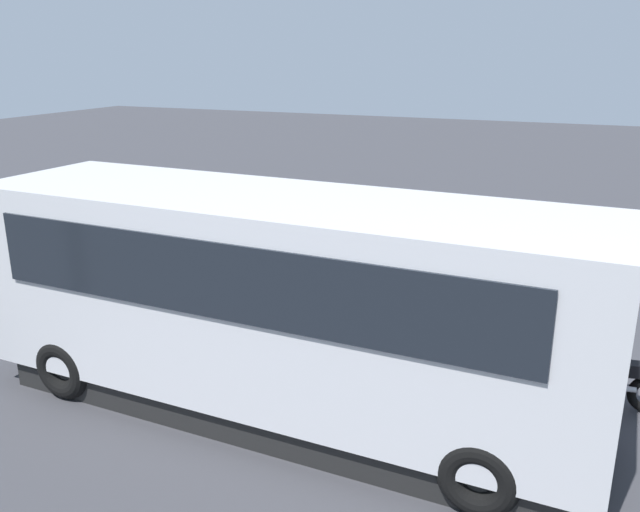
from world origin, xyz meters
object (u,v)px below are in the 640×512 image
spectator_left (426,302)px  spectator_centre (361,291)px  tour_bus (279,306)px  stunt_motorcycle (236,235)px  spectator_far_left (490,322)px  spectator_right (306,292)px  parked_motorcycle_silver (598,378)px  spectator_far_right (252,276)px

spectator_left → spectator_centre: size_ratio=0.96×
tour_bus → stunt_motorcycle: size_ratio=4.45×
spectator_far_left → spectator_right: spectator_right is taller
spectator_centre → stunt_motorcycle: (4.80, -3.88, -0.48)m
spectator_far_left → tour_bus: bearing=39.4°
spectator_far_left → parked_motorcycle_silver: spectator_far_left is taller
parked_motorcycle_silver → spectator_far_right: bearing=-5.4°
spectator_left → spectator_centre: (1.17, 0.06, 0.05)m
spectator_centre → parked_motorcycle_silver: size_ratio=0.89×
spectator_far_left → spectator_far_right: (4.50, -0.31, 0.08)m
spectator_left → stunt_motorcycle: (5.97, -3.82, -0.43)m
stunt_motorcycle → spectator_right: bearing=132.9°
spectator_centre → parked_motorcycle_silver: spectator_centre is taller
tour_bus → spectator_centre: size_ratio=5.04×
spectator_centre → parked_motorcycle_silver: bearing=172.0°
spectator_far_left → spectator_centre: spectator_centre is taller
spectator_centre → stunt_motorcycle: spectator_centre is taller
stunt_motorcycle → parked_motorcycle_silver: bearing=153.2°
spectator_far_left → spectator_centre: 2.33m
spectator_left → spectator_centre: 1.17m
tour_bus → parked_motorcycle_silver: (-4.35, -1.92, -1.16)m
tour_bus → spectator_left: bearing=-121.2°
tour_bus → spectator_far_left: size_ratio=5.46×
tour_bus → spectator_right: bearing=-75.4°
spectator_left → spectator_centre: bearing=2.8°
tour_bus → stunt_motorcycle: 7.82m
spectator_far_left → spectator_left: spectator_left is taller
spectator_left → spectator_right: size_ratio=1.02×
spectator_left → tour_bus: bearing=58.8°
spectator_left → stunt_motorcycle: 7.10m
spectator_left → spectator_far_right: 3.36m
spectator_left → spectator_far_right: size_ratio=0.98×
tour_bus → spectator_right: (0.58, -2.20, -0.62)m
tour_bus → spectator_left: (-1.53, -2.53, -0.60)m
parked_motorcycle_silver → spectator_centre: bearing=-8.0°
spectator_far_left → spectator_left: bearing=-16.7°
spectator_far_left → parked_motorcycle_silver: 1.78m
parked_motorcycle_silver → spectator_far_left: bearing=-9.4°
spectator_far_right → spectator_centre: bearing=179.5°
spectator_far_right → parked_motorcycle_silver: (-6.18, 0.58, -0.58)m
spectator_left → stunt_motorcycle: spectator_left is taller
spectator_far_right → tour_bus: bearing=126.2°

